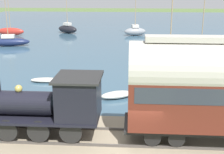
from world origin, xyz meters
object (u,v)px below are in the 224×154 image
sailboat_teal (201,52)px  rowboat_far_out (46,80)px  steam_locomotive (53,102)px  sailboat_gray (135,31)px  sailboat_yellow (169,67)px  passenger_coach (220,85)px  rowboat_near_shore (117,95)px  sailboat_red (11,31)px  sailboat_navy (9,41)px  sailboat_black (68,29)px

sailboat_teal → rowboat_far_out: 17.80m
steam_locomotive → rowboat_far_out: (10.50, 3.35, -2.16)m
sailboat_gray → sailboat_yellow: sailboat_gray is taller
steam_locomotive → sailboat_teal: bearing=-28.2°
sailboat_teal → passenger_coach: bearing=148.7°
sailboat_yellow → rowboat_near_shore: bearing=141.9°
sailboat_teal → sailboat_red: 30.59m
passenger_coach → sailboat_navy: bearing=37.9°
steam_locomotive → sailboat_yellow: (13.94, -6.98, -1.73)m
sailboat_red → rowboat_near_shore: bearing=-142.7°
passenger_coach → sailboat_red: (35.10, 23.48, -2.65)m
passenger_coach → rowboat_far_out: size_ratio=3.28×
sailboat_navy → rowboat_far_out: sailboat_navy is taller
sailboat_red → passenger_coach: bearing=-142.4°
sailboat_black → sailboat_teal: bearing=-101.6°
steam_locomotive → sailboat_gray: (36.12, -4.01, -1.60)m
rowboat_near_shore → sailboat_red: bearing=7.5°
sailboat_yellow → sailboat_red: bearing=41.5°
steam_locomotive → sailboat_yellow: bearing=-26.6°
sailboat_black → sailboat_teal: 25.24m
passenger_coach → rowboat_near_shore: bearing=35.1°
sailboat_gray → sailboat_navy: sailboat_gray is taller
sailboat_navy → rowboat_far_out: (-15.44, -9.22, -0.43)m
steam_locomotive → sailboat_black: (38.04, 7.25, -1.59)m
passenger_coach → rowboat_far_out: (10.50, 10.97, -3.14)m
sailboat_black → sailboat_gray: (-1.92, -11.26, -0.02)m
sailboat_navy → rowboat_near_shore: sailboat_navy is taller
sailboat_red → sailboat_teal: bearing=-114.1°
sailboat_gray → sailboat_yellow: bearing=174.7°
steam_locomotive → sailboat_black: sailboat_black is taller
sailboat_black → rowboat_far_out: 27.82m
sailboat_red → sailboat_gray: (1.02, -19.87, 0.06)m
rowboat_near_shore → sailboat_yellow: bearing=-58.3°
steam_locomotive → sailboat_teal: sailboat_teal is taller
passenger_coach → sailboat_black: bearing=21.3°
steam_locomotive → sailboat_navy: sailboat_navy is taller
rowboat_far_out → sailboat_gray: bearing=-18.9°
sailboat_gray → rowboat_near_shore: (-29.03, 1.37, -0.49)m
passenger_coach → sailboat_black: 40.93m
sailboat_teal → sailboat_navy: size_ratio=0.89×
sailboat_gray → steam_locomotive: bearing=160.8°
rowboat_far_out → rowboat_near_shore: 6.90m
steam_locomotive → sailboat_gray: bearing=-6.3°
sailboat_teal → rowboat_near_shore: (-13.70, 8.53, -0.32)m
sailboat_navy → rowboat_near_shore: (-18.86, -15.21, -0.37)m
passenger_coach → sailboat_gray: (36.12, 3.61, -2.59)m
sailboat_black → sailboat_navy: (-12.10, 5.32, -0.13)m
sailboat_teal → sailboat_gray: bearing=3.5°
sailboat_red → rowboat_far_out: sailboat_red is taller
steam_locomotive → rowboat_near_shore: (7.09, -2.64, -2.09)m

